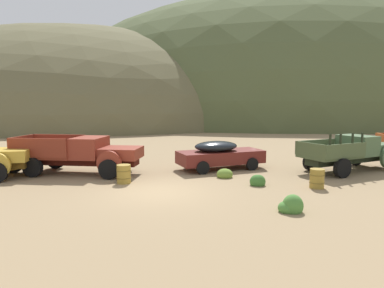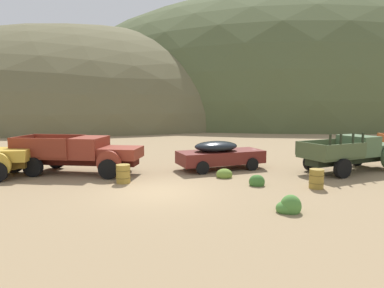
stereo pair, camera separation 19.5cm
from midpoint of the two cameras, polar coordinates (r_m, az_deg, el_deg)
name	(u,v)px [view 1 (the left image)]	position (r m, az deg, el deg)	size (l,w,h in m)	color
ground_plane	(159,192)	(13.91, -6.11, -8.12)	(300.00, 300.00, 0.00)	#937A56
hill_distant	(85,120)	(74.74, -17.77, 3.86)	(86.55, 74.18, 36.20)	brown
hill_center	(284,118)	(85.22, 15.37, 4.29)	(113.93, 86.06, 54.90)	#4C5633
truck_rust_red	(87,154)	(18.01, -17.71, -1.64)	(6.65, 3.58, 1.91)	#42140D
car_oxblood	(223,154)	(18.49, 4.97, -1.75)	(5.21, 2.96, 1.57)	maroon
truck_weathered_green	(354,152)	(20.00, 25.62, -1.19)	(6.09, 3.80, 2.16)	#232B1B
oil_drum_by_truck	(317,178)	(15.31, 20.14, -5.52)	(0.64, 0.64, 0.83)	olive
oil_drum_foreground	(124,174)	(15.57, -11.88, -5.00)	(0.67, 0.67, 0.84)	olive
bush_front_left	(291,207)	(11.80, 16.02, -10.19)	(0.84, 0.65, 0.77)	#4C8438
bush_near_barrel	(224,174)	(16.51, 5.14, -5.17)	(0.80, 0.72, 0.56)	olive
bush_between_trucks	(355,150)	(27.74, 25.86, -0.88)	(0.82, 0.70, 0.65)	#3D702D
bush_back_edge	(258,182)	(15.16, 10.75, -6.32)	(0.69, 0.65, 0.62)	#3D702D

